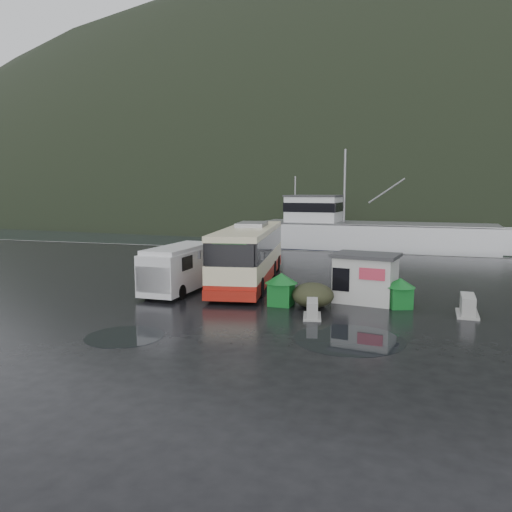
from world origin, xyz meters
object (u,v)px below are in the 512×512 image
(waste_bin_right, at_px, (399,308))
(ticket_kiosk, at_px, (365,302))
(coach_bus, at_px, (250,282))
(white_van, at_px, (181,291))
(jersey_barrier_b, at_px, (467,315))
(fishing_trawler, at_px, (374,243))
(waste_bin_left, at_px, (281,305))
(jersey_barrier_a, at_px, (312,317))
(dome_tent, at_px, (313,306))

(waste_bin_right, xyz_separation_m, ticket_kiosk, (-1.61, 0.79, 0.00))
(coach_bus, xyz_separation_m, white_van, (-2.64, -3.68, 0.00))
(jersey_barrier_b, xyz_separation_m, fishing_trawler, (-5.92, 29.24, 0.00))
(white_van, distance_m, ticket_kiosk, 9.57)
(coach_bus, relative_size, jersey_barrier_b, 6.94)
(ticket_kiosk, xyz_separation_m, jersey_barrier_b, (4.44, -1.38, 0.00))
(waste_bin_left, xyz_separation_m, jersey_barrier_a, (1.81, -1.81, 0.00))
(ticket_kiosk, bearing_deg, jersey_barrier_b, -7.87)
(waste_bin_left, relative_size, jersey_barrier_b, 0.87)
(waste_bin_left, height_order, ticket_kiosk, ticket_kiosk)
(jersey_barrier_b, bearing_deg, jersey_barrier_a, -159.85)
(jersey_barrier_a, height_order, jersey_barrier_b, jersey_barrier_b)
(coach_bus, xyz_separation_m, fishing_trawler, (5.44, 24.56, 0.00))
(coach_bus, relative_size, ticket_kiosk, 4.08)
(coach_bus, bearing_deg, white_van, -134.73)
(waste_bin_right, bearing_deg, waste_bin_left, -168.31)
(white_van, bearing_deg, waste_bin_right, -1.06)
(waste_bin_right, height_order, fishing_trawler, fishing_trawler)
(jersey_barrier_a, xyz_separation_m, fishing_trawler, (0.39, 31.56, 0.00))
(white_van, relative_size, dome_tent, 2.17)
(white_van, bearing_deg, coach_bus, 55.31)
(jersey_barrier_a, bearing_deg, waste_bin_right, 39.87)
(white_van, bearing_deg, jersey_barrier_b, -3.07)
(white_van, distance_m, dome_tent, 7.44)
(ticket_kiosk, height_order, jersey_barrier_b, ticket_kiosk)
(coach_bus, height_order, white_van, coach_bus)
(coach_bus, distance_m, waste_bin_right, 9.46)
(dome_tent, xyz_separation_m, jersey_barrier_b, (6.68, 0.27, 0.00))
(waste_bin_right, xyz_separation_m, dome_tent, (-3.85, -0.87, 0.00))
(white_van, distance_m, jersey_barrier_b, 14.04)
(white_van, xyz_separation_m, jersey_barrier_b, (14.00, -1.00, 0.00))
(coach_bus, relative_size, white_van, 2.08)
(waste_bin_right, relative_size, dome_tent, 0.51)
(coach_bus, height_order, fishing_trawler, fishing_trawler)
(waste_bin_right, bearing_deg, jersey_barrier_b, -11.90)
(dome_tent, relative_size, ticket_kiosk, 0.91)
(coach_bus, height_order, ticket_kiosk, coach_bus)
(coach_bus, relative_size, waste_bin_left, 8.01)
(waste_bin_left, bearing_deg, ticket_kiosk, 27.08)
(waste_bin_right, distance_m, ticket_kiosk, 1.79)
(ticket_kiosk, relative_size, jersey_barrier_b, 1.70)
(jersey_barrier_a, distance_m, jersey_barrier_b, 6.72)
(jersey_barrier_a, distance_m, fishing_trawler, 31.56)
(waste_bin_right, bearing_deg, dome_tent, -167.30)
(white_van, xyz_separation_m, dome_tent, (7.33, -1.27, 0.00))
(white_van, height_order, waste_bin_right, white_van)
(waste_bin_left, relative_size, dome_tent, 0.56)
(jersey_barrier_a, height_order, fishing_trawler, fishing_trawler)
(waste_bin_left, distance_m, jersey_barrier_a, 2.57)
(ticket_kiosk, bearing_deg, coach_bus, 163.97)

